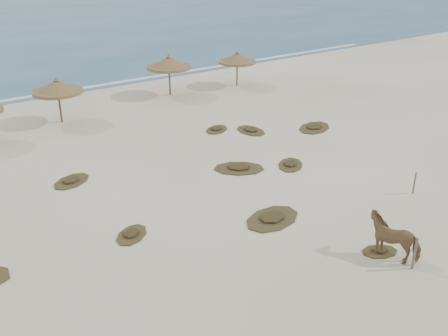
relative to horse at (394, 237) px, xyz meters
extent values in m
plane|color=#F5E9CA|center=(-4.02, 3.05, -0.84)|extent=(160.00, 160.00, 0.00)
cube|color=white|center=(-4.02, 29.05, -0.83)|extent=(70.00, 0.60, 0.01)
cylinder|color=brown|center=(-5.02, 21.96, 0.27)|extent=(0.13, 0.13, 2.22)
cylinder|color=olive|center=(-5.02, 21.96, 1.19)|extent=(3.76, 3.76, 0.19)
cone|color=olive|center=(-5.02, 21.96, 1.54)|extent=(3.64, 3.64, 0.79)
cone|color=olive|center=(-5.02, 21.96, 2.02)|extent=(0.38, 0.38, 0.23)
cylinder|color=brown|center=(3.81, 23.37, 0.33)|extent=(0.13, 0.13, 2.33)
cylinder|color=olive|center=(3.81, 23.37, 1.29)|extent=(3.76, 3.76, 0.20)
cone|color=olive|center=(3.81, 23.37, 1.66)|extent=(3.63, 3.63, 0.83)
cone|color=olive|center=(3.81, 23.37, 2.16)|extent=(0.40, 0.40, 0.24)
cylinder|color=brown|center=(9.58, 22.62, 0.22)|extent=(0.12, 0.12, 2.12)
cylinder|color=olive|center=(9.58, 22.62, 1.10)|extent=(3.73, 3.73, 0.18)
cone|color=olive|center=(9.58, 22.62, 1.43)|extent=(3.60, 3.60, 0.76)
cone|color=olive|center=(9.58, 22.62, 1.89)|extent=(0.36, 0.36, 0.22)
imported|color=olive|center=(0.00, 0.00, 0.00)|extent=(1.70, 2.18, 1.68)
cylinder|color=#6D6052|center=(-0.07, -0.95, -0.19)|extent=(0.11, 0.11, 1.29)
cylinder|color=#6D6052|center=(4.99, 2.66, -0.30)|extent=(0.08, 0.08, 1.07)
camera|label=1|loc=(-14.10, -9.12, 9.89)|focal=40.00mm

